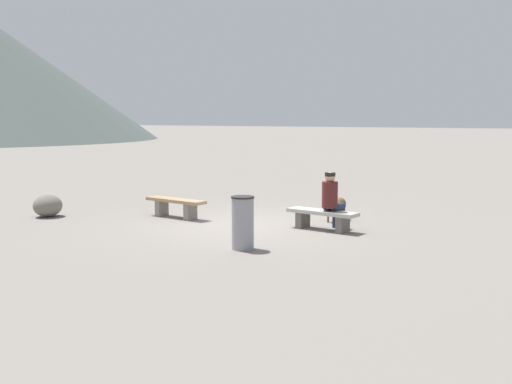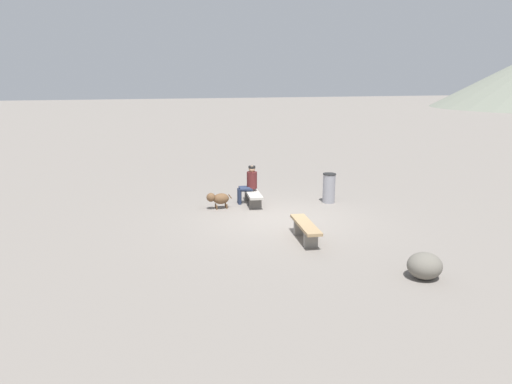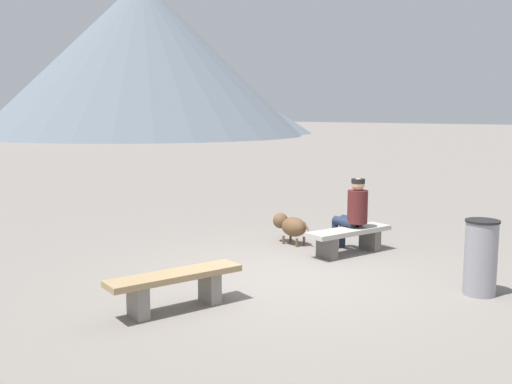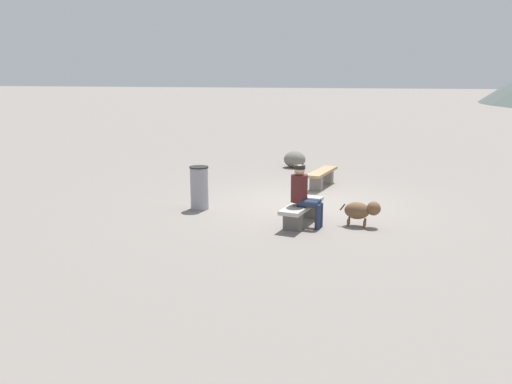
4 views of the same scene
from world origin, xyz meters
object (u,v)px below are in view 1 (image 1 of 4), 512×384
trash_bin (243,223)px  boulder (48,206)px  dog (336,207)px  bench_left (176,205)px  seated_person (332,197)px  bench_right (322,216)px

trash_bin → boulder: 5.97m
dog → trash_bin: (-0.55, -3.60, 0.15)m
bench_left → trash_bin: bearing=-27.2°
trash_bin → boulder: trash_bin is taller
seated_person → dog: size_ratio=1.54×
seated_person → dog: 1.22m
bench_left → bench_right: 3.67m
dog → boulder: 6.85m
bench_left → trash_bin: (3.02, -2.39, 0.17)m
dog → bench_right: bearing=-172.3°
dog → seated_person: bearing=-162.9°
bench_right → bench_left: bearing=-168.4°
bench_left → bench_right: size_ratio=1.05×
bench_left → boulder: size_ratio=2.40×
seated_person → boulder: (-6.68, -1.30, -0.44)m
bench_right → boulder: boulder is taller
bench_left → seated_person: (3.85, 0.08, 0.39)m
bench_left → dog: size_ratio=2.10×
trash_bin → boulder: size_ratio=1.37×
trash_bin → seated_person: bearing=71.4°
boulder → seated_person: bearing=11.0°
trash_bin → bench_left: bearing=141.6°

